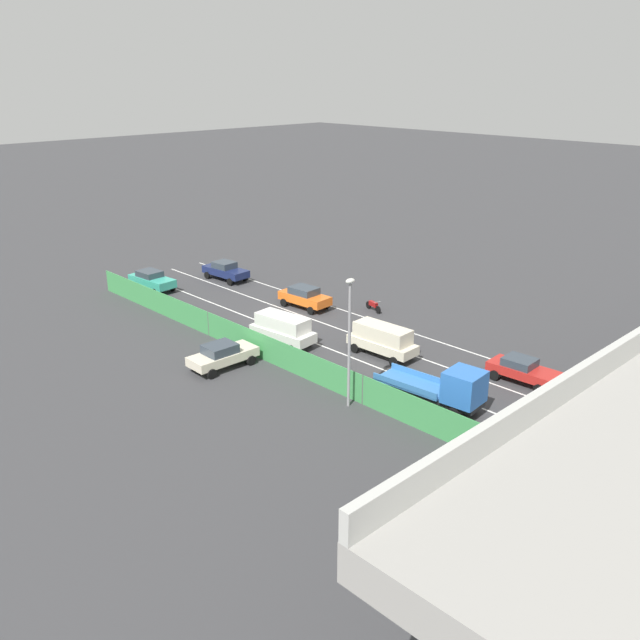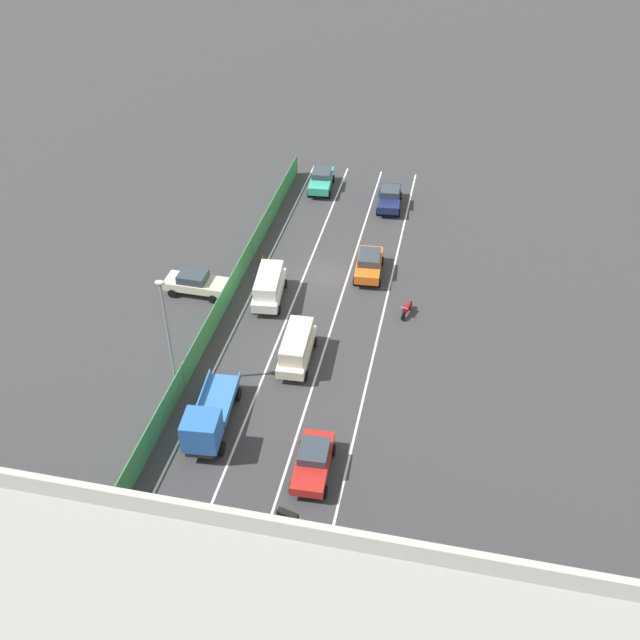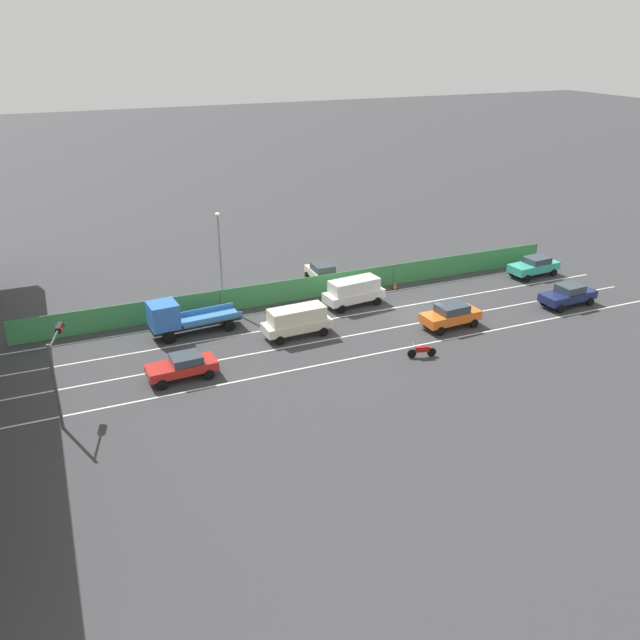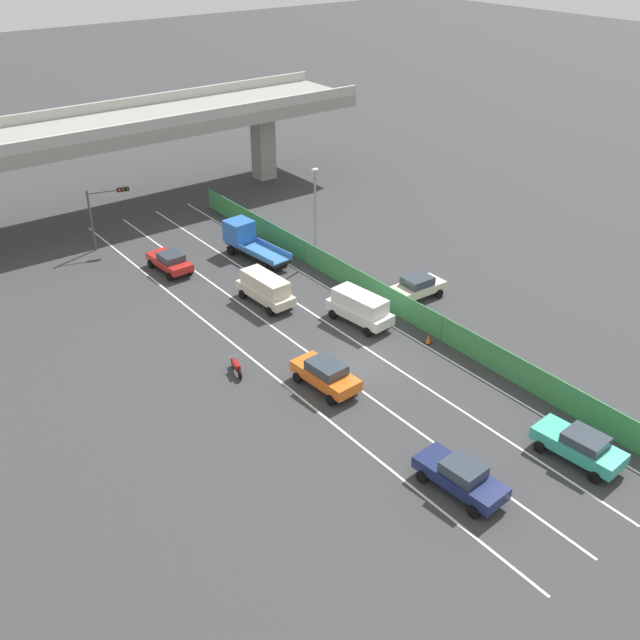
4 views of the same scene
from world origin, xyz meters
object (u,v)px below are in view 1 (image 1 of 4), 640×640
(car_van_cream, at_px, (382,339))
(flatbed_truck_blue, at_px, (448,388))
(car_taxi_teal, at_px, (152,280))
(car_sedan_red, at_px, (523,369))
(street_lamp, at_px, (349,331))
(motorcycle, at_px, (373,305))
(traffic_cone, at_px, (221,330))
(car_van_white, at_px, (283,328))
(car_sedan_navy, at_px, (225,270))
(parked_sedan_cream, at_px, (222,355))
(car_taxi_orange, at_px, (305,296))

(car_van_cream, height_order, flatbed_truck_blue, flatbed_truck_blue)
(car_taxi_teal, xyz_separation_m, flatbed_truck_blue, (-0.02, 31.15, 0.42))
(car_taxi_teal, relative_size, flatbed_truck_blue, 0.71)
(car_sedan_red, relative_size, street_lamp, 0.58)
(car_van_cream, xyz_separation_m, motorcycle, (-6.31, -6.37, -0.74))
(car_van_cream, bearing_deg, traffic_cone, -63.90)
(car_van_cream, bearing_deg, car_taxi_teal, -81.95)
(car_van_cream, height_order, car_taxi_teal, car_van_cream)
(car_van_cream, height_order, car_van_white, car_van_white)
(motorcycle, bearing_deg, car_sedan_red, 77.54)
(car_sedan_navy, bearing_deg, car_van_cream, 81.80)
(car_sedan_navy, bearing_deg, street_lamp, 68.14)
(motorcycle, bearing_deg, car_sedan_navy, -77.98)
(car_sedan_navy, bearing_deg, parked_sedan_cream, 52.66)
(car_sedan_red, height_order, flatbed_truck_blue, flatbed_truck_blue)
(parked_sedan_cream, distance_m, street_lamp, 10.16)
(car_sedan_navy, relative_size, parked_sedan_cream, 1.04)
(car_taxi_orange, height_order, parked_sedan_cream, car_taxi_orange)
(flatbed_truck_blue, xyz_separation_m, parked_sedan_cream, (5.54, -13.50, -0.45))
(car_sedan_red, distance_m, motorcycle, 15.45)
(car_sedan_red, height_order, parked_sedan_cream, parked_sedan_cream)
(car_sedan_red, distance_m, car_van_white, 16.15)
(car_van_white, relative_size, parked_sedan_cream, 1.09)
(car_taxi_orange, bearing_deg, car_taxi_teal, -63.70)
(car_taxi_teal, height_order, street_lamp, street_lamp)
(car_sedan_navy, height_order, motorcycle, car_sedan_navy)
(car_van_cream, distance_m, parked_sedan_cream, 10.60)
(car_sedan_navy, height_order, street_lamp, street_lamp)
(car_taxi_teal, xyz_separation_m, parked_sedan_cream, (5.52, 17.66, -0.02))
(car_van_cream, distance_m, street_lamp, 8.41)
(car_taxi_teal, xyz_separation_m, motorcycle, (-9.63, 17.11, -0.47))
(street_lamp, bearing_deg, motorcycle, -143.39)
(car_taxi_orange, distance_m, traffic_cone, 8.28)
(car_taxi_orange, distance_m, car_van_white, 7.95)
(street_lamp, bearing_deg, car_van_cream, -153.48)
(flatbed_truck_blue, distance_m, motorcycle, 17.04)
(car_sedan_navy, distance_m, car_sedan_red, 30.18)
(traffic_cone, bearing_deg, car_van_white, 111.27)
(car_sedan_navy, relative_size, traffic_cone, 7.25)
(car_van_cream, bearing_deg, street_lamp, 26.52)
(parked_sedan_cream, bearing_deg, motorcycle, -177.95)
(car_van_cream, distance_m, car_sedan_navy, 21.70)
(car_van_cream, distance_m, car_sedan_red, 9.21)
(car_taxi_orange, height_order, street_lamp, street_lamp)
(car_van_white, distance_m, street_lamp, 10.68)
(car_sedan_navy, height_order, traffic_cone, car_sedan_navy)
(car_van_white, bearing_deg, car_van_cream, 119.57)
(car_sedan_navy, distance_m, street_lamp, 27.09)
(car_van_cream, bearing_deg, flatbed_truck_blue, 66.68)
(flatbed_truck_blue, height_order, street_lamp, street_lamp)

